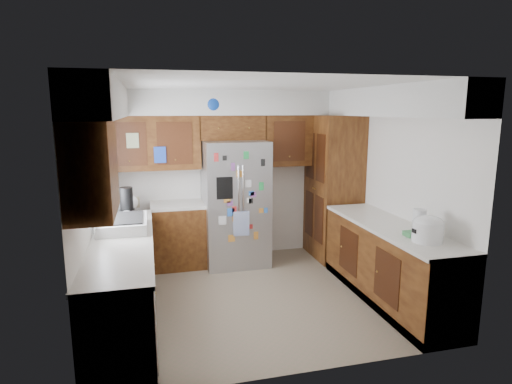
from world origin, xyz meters
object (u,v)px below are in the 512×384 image
fridge (235,203)px  paper_towel (419,223)px  pantry (333,187)px  rice_cooker (428,228)px

fridge → paper_towel: size_ratio=6.05×
pantry → paper_towel: size_ratio=7.23×
pantry → paper_towel: 2.11m
pantry → rice_cooker: (-0.00, -2.28, -0.02)m
fridge → rice_cooker: fridge is taller
fridge → rice_cooker: 2.78m
pantry → paper_towel: bearing=-89.6°
pantry → paper_towel: pantry is taller
fridge → rice_cooker: (1.50, -2.33, 0.16)m
fridge → paper_towel: 2.65m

